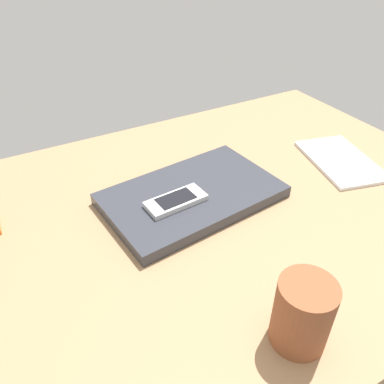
% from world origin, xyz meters
% --- Properties ---
extents(desk_surface, '(1.20, 0.80, 0.03)m').
position_xyz_m(desk_surface, '(0.00, 0.00, 0.01)').
color(desk_surface, '#9E7751').
rests_on(desk_surface, ground).
extents(laptop_closed, '(0.36, 0.24, 0.02)m').
position_xyz_m(laptop_closed, '(-0.01, -0.04, 0.04)').
color(laptop_closed, '#33353D').
rests_on(laptop_closed, desk_surface).
extents(cell_phone_on_laptop, '(0.12, 0.06, 0.01)m').
position_xyz_m(cell_phone_on_laptop, '(0.04, -0.02, 0.06)').
color(cell_phone_on_laptop, silver).
rests_on(cell_phone_on_laptop, laptop_closed).
extents(notepad, '(0.18, 0.23, 0.01)m').
position_xyz_m(notepad, '(-0.38, -0.00, 0.03)').
color(notepad, white).
rests_on(notepad, desk_surface).
extents(pen_cup, '(0.08, 0.08, 0.10)m').
position_xyz_m(pen_cup, '(0.02, 0.30, 0.08)').
color(pen_cup, brown).
rests_on(pen_cup, desk_surface).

